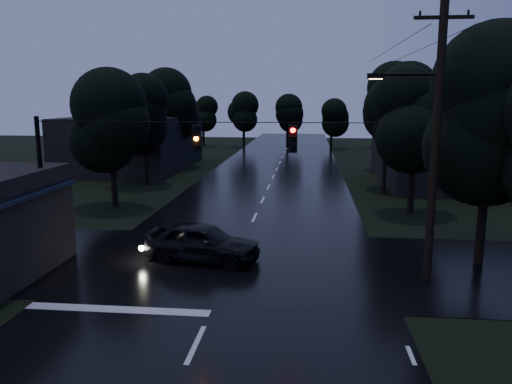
# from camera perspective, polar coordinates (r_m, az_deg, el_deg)

# --- Properties ---
(main_road) EXTENTS (12.00, 120.00, 0.02)m
(main_road) POSITION_cam_1_polar(r_m,az_deg,el_deg) (38.13, 1.45, 0.54)
(main_road) COLOR black
(main_road) RESTS_ON ground
(cross_street) EXTENTS (60.00, 9.00, 0.02)m
(cross_street) POSITION_cam_1_polar(r_m,az_deg,el_deg) (20.75, -2.57, -8.12)
(cross_street) COLOR black
(cross_street) RESTS_ON ground
(building_far_right) EXTENTS (10.00, 14.00, 4.40)m
(building_far_right) POSITION_cam_1_polar(r_m,az_deg,el_deg) (43.10, 20.85, 3.97)
(building_far_right) COLOR black
(building_far_right) RESTS_ON ground
(building_far_left) EXTENTS (10.00, 16.00, 5.00)m
(building_far_left) POSITION_cam_1_polar(r_m,az_deg,el_deg) (50.54, -13.70, 5.58)
(building_far_left) COLOR black
(building_far_left) RESTS_ON ground
(utility_pole_main) EXTENTS (3.50, 0.30, 10.00)m
(utility_pole_main) POSITION_cam_1_polar(r_m,az_deg,el_deg) (19.01, 19.60, 5.78)
(utility_pole_main) COLOR black
(utility_pole_main) RESTS_ON ground
(utility_pole_far) EXTENTS (2.00, 0.30, 7.50)m
(utility_pole_far) POSITION_cam_1_polar(r_m,az_deg,el_deg) (35.93, 14.59, 5.83)
(utility_pole_far) COLOR black
(utility_pole_far) RESTS_ON ground
(anchor_pole_left) EXTENTS (0.18, 0.18, 6.00)m
(anchor_pole_left) POSITION_cam_1_polar(r_m,az_deg,el_deg) (21.51, -23.24, -0.05)
(anchor_pole_left) COLOR black
(anchor_pole_left) RESTS_ON ground
(span_signals) EXTENTS (15.00, 0.37, 1.12)m
(span_signals) POSITION_cam_1_polar(r_m,az_deg,el_deg) (18.63, -1.47, 6.25)
(span_signals) COLOR black
(span_signals) RESTS_ON ground
(tree_corner_near) EXTENTS (4.48, 4.48, 9.44)m
(tree_corner_near) POSITION_cam_1_polar(r_m,az_deg,el_deg) (21.61, 25.23, 7.85)
(tree_corner_near) COLOR black
(tree_corner_near) RESTS_ON ground
(tree_left_a) EXTENTS (3.92, 3.92, 8.26)m
(tree_left_a) POSITION_cam_1_polar(r_m,az_deg,el_deg) (31.80, -16.26, 7.63)
(tree_left_a) COLOR black
(tree_left_a) RESTS_ON ground
(tree_left_b) EXTENTS (4.20, 4.20, 8.85)m
(tree_left_b) POSITION_cam_1_polar(r_m,az_deg,el_deg) (39.50, -12.71, 8.84)
(tree_left_b) COLOR black
(tree_left_b) RESTS_ON ground
(tree_left_c) EXTENTS (4.48, 4.48, 9.44)m
(tree_left_c) POSITION_cam_1_polar(r_m,az_deg,el_deg) (49.23, -9.65, 9.68)
(tree_left_c) COLOR black
(tree_left_c) RESTS_ON ground
(tree_right_a) EXTENTS (4.20, 4.20, 8.85)m
(tree_right_a) POSITION_cam_1_polar(r_m,az_deg,el_deg) (30.06, 17.76, 8.12)
(tree_right_a) COLOR black
(tree_right_a) RESTS_ON ground
(tree_right_b) EXTENTS (4.48, 4.48, 9.44)m
(tree_right_b) POSITION_cam_1_polar(r_m,az_deg,el_deg) (38.02, 16.26, 9.18)
(tree_right_b) COLOR black
(tree_right_b) RESTS_ON ground
(tree_right_c) EXTENTS (4.76, 4.76, 10.03)m
(tree_right_c) POSITION_cam_1_polar(r_m,az_deg,el_deg) (47.98, 14.90, 9.90)
(tree_right_c) COLOR black
(tree_right_c) RESTS_ON ground
(car) EXTENTS (5.06, 2.74, 1.63)m
(car) POSITION_cam_1_polar(r_m,az_deg,el_deg) (20.85, -6.15, -5.72)
(car) COLOR black
(car) RESTS_ON ground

